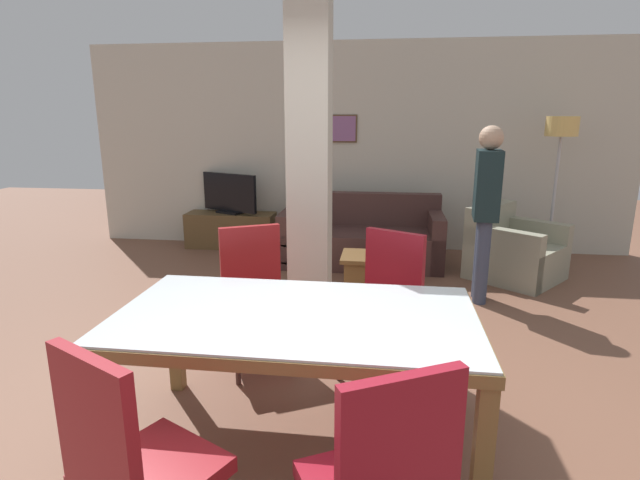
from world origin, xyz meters
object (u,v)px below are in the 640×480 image
(bottle, at_px, (373,247))
(sofa, at_px, (361,240))
(dining_chair_far_right, at_px, (385,302))
(tv_stand, at_px, (231,230))
(floor_lamp, at_px, (560,141))
(dining_table, at_px, (296,338))
(tv_screen, at_px, (229,194))
(armchair, at_px, (513,253))
(coffee_table, at_px, (369,273))
(dining_chair_far_left, at_px, (255,294))
(standing_person, at_px, (486,203))
(dining_chair_near_left, at_px, (131,460))

(bottle, bearing_deg, sofa, 99.12)
(dining_chair_far_right, xyz_separation_m, tv_stand, (-2.11, 3.21, -0.29))
(floor_lamp, bearing_deg, tv_stand, 174.97)
(dining_table, xyz_separation_m, bottle, (0.34, 2.48, -0.15))
(bottle, relative_size, tv_screen, 0.32)
(bottle, xyz_separation_m, tv_stand, (-1.99, 1.59, -0.25))
(armchair, distance_m, coffee_table, 1.70)
(dining_table, bearing_deg, bottle, 82.29)
(dining_chair_far_right, distance_m, sofa, 2.72)
(coffee_table, relative_size, tv_stand, 0.46)
(tv_screen, bearing_deg, dining_chair_far_left, 134.63)
(dining_chair_far_left, bearing_deg, bottle, -143.97)
(armchair, relative_size, floor_lamp, 0.68)
(dining_chair_far_left, xyz_separation_m, coffee_table, (0.76, 1.64, -0.33))
(dining_table, relative_size, tv_stand, 1.56)
(armchair, distance_m, standing_person, 1.14)
(dining_chair_far_right, height_order, bottle, dining_chair_far_right)
(bottle, bearing_deg, tv_stand, 141.25)
(tv_screen, bearing_deg, dining_table, 136.19)
(armchair, bearing_deg, floor_lamp, 173.99)
(dining_chair_far_left, distance_m, coffee_table, 1.83)
(dining_chair_far_right, relative_size, standing_person, 0.60)
(coffee_table, distance_m, bottle, 0.30)
(dining_chair_far_right, distance_m, bottle, 1.62)
(armchair, relative_size, standing_person, 0.71)
(bottle, relative_size, tv_stand, 0.22)
(dining_table, relative_size, floor_lamp, 1.07)
(coffee_table, bearing_deg, floor_lamp, 29.42)
(armchair, height_order, tv_screen, tv_screen)
(coffee_table, bearing_deg, sofa, 97.31)
(sofa, bearing_deg, dining_chair_far_right, 96.36)
(dining_chair_near_left, relative_size, sofa, 0.52)
(dining_chair_far_left, height_order, tv_screen, tv_screen)
(armchair, bearing_deg, sofa, -63.21)
(tv_stand, bearing_deg, tv_screen, 0.00)
(dining_table, height_order, standing_person, standing_person)
(coffee_table, height_order, standing_person, standing_person)
(dining_chair_near_left, distance_m, dining_chair_far_right, 1.98)
(dining_chair_far_left, height_order, dining_chair_far_right, same)
(tv_screen, xyz_separation_m, standing_person, (3.03, -1.65, 0.23))
(armchair, bearing_deg, tv_stand, -65.05)
(dining_chair_far_left, distance_m, tv_stand, 3.41)
(dining_table, distance_m, dining_chair_far_right, 0.99)
(dining_chair_far_right, relative_size, floor_lamp, 0.57)
(dining_chair_far_right, height_order, floor_lamp, floor_lamp)
(tv_stand, bearing_deg, floor_lamp, -5.03)
(bottle, distance_m, tv_stand, 2.56)
(dining_table, xyz_separation_m, tv_stand, (-1.65, 4.08, -0.40))
(dining_chair_far_right, relative_size, tv_screen, 1.21)
(sofa, relative_size, floor_lamp, 1.09)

